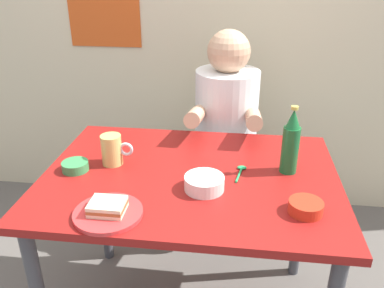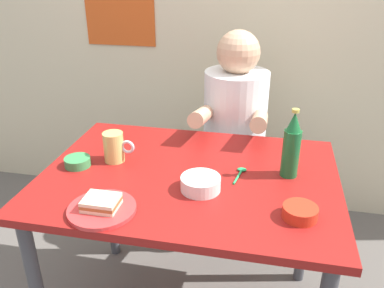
% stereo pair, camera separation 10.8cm
% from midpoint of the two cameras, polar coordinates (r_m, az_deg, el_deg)
% --- Properties ---
extents(dining_table, '(1.10, 0.80, 0.74)m').
position_cam_midpoint_polar(dining_table, '(1.55, 1.63, -7.30)').
color(dining_table, maroon).
rests_on(dining_table, ground).
extents(stool, '(0.34, 0.34, 0.45)m').
position_cam_midpoint_polar(stool, '(2.23, 7.11, -5.42)').
color(stool, '#4C4C51').
rests_on(stool, ground).
extents(person_seated, '(0.33, 0.56, 0.72)m').
position_cam_midpoint_polar(person_seated, '(2.04, 7.71, 4.54)').
color(person_seated, white).
rests_on(person_seated, stool).
extents(plate_orange, '(0.22, 0.22, 0.01)m').
position_cam_midpoint_polar(plate_orange, '(1.31, -10.44, -9.20)').
color(plate_orange, red).
rests_on(plate_orange, dining_table).
extents(sandwich, '(0.11, 0.09, 0.04)m').
position_cam_midpoint_polar(sandwich, '(1.30, -10.53, -8.29)').
color(sandwich, beige).
rests_on(sandwich, plate_orange).
extents(beer_mug, '(0.13, 0.08, 0.12)m').
position_cam_midpoint_polar(beer_mug, '(1.58, -9.15, -0.46)').
color(beer_mug, '#D1BC66').
rests_on(beer_mug, dining_table).
extents(beer_bottle, '(0.06, 0.06, 0.26)m').
position_cam_midpoint_polar(beer_bottle, '(1.49, 16.06, -0.37)').
color(beer_bottle, '#19602D').
rests_on(beer_bottle, dining_table).
extents(rice_bowl_white, '(0.14, 0.14, 0.05)m').
position_cam_midpoint_polar(rice_bowl_white, '(1.39, 3.47, -5.61)').
color(rice_bowl_white, silver).
rests_on(rice_bowl_white, dining_table).
extents(dip_bowl_green, '(0.10, 0.10, 0.03)m').
position_cam_midpoint_polar(dip_bowl_green, '(1.59, -14.21, -2.46)').
color(dip_bowl_green, '#388C4C').
rests_on(dip_bowl_green, dining_table).
extents(sauce_bowl_chili, '(0.11, 0.11, 0.04)m').
position_cam_midpoint_polar(sauce_bowl_chili, '(1.31, 17.51, -9.27)').
color(sauce_bowl_chili, red).
rests_on(sauce_bowl_chili, dining_table).
extents(spoon, '(0.04, 0.12, 0.01)m').
position_cam_midpoint_polar(spoon, '(1.52, 8.96, -4.06)').
color(spoon, '#26A559').
rests_on(spoon, dining_table).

